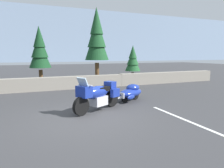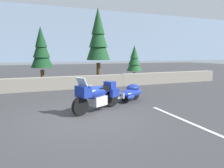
{
  "view_description": "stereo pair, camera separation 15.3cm",
  "coord_description": "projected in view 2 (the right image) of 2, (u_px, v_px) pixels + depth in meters",
  "views": [
    {
      "loc": [
        -1.79,
        -6.45,
        2.1
      ],
      "look_at": [
        1.54,
        1.6,
        0.85
      ],
      "focal_mm": 32.65,
      "sensor_mm": 36.0,
      "label": 1
    },
    {
      "loc": [
        -1.65,
        -6.51,
        2.1
      ],
      "look_at": [
        1.54,
        1.6,
        0.85
      ],
      "focal_mm": 32.65,
      "sensor_mm": 36.0,
      "label": 2
    }
  ],
  "objects": [
    {
      "name": "pine_tree_secondary",
      "position": [
        41.0,
        49.0,
        13.05
      ],
      "size": [
        1.37,
        1.37,
        3.93
      ],
      "color": "brown",
      "rests_on": "ground"
    },
    {
      "name": "parking_stripe_marker",
      "position": [
        185.0,
        121.0,
        6.54
      ],
      "size": [
        0.12,
        3.6,
        0.01
      ],
      "primitive_type": "cube",
      "color": "silver",
      "rests_on": "ground"
    },
    {
      "name": "pine_tree_tall",
      "position": [
        98.0,
        37.0,
        14.09
      ],
      "size": [
        1.66,
        1.66,
        5.33
      ],
      "color": "brown",
      "rests_on": "ground"
    },
    {
      "name": "touring_motorcycle",
      "position": [
        97.0,
        94.0,
        7.66
      ],
      "size": [
        2.11,
        1.37,
        1.33
      ],
      "color": "black",
      "rests_on": "ground"
    },
    {
      "name": "ground_plane",
      "position": [
        87.0,
        117.0,
        6.89
      ],
      "size": [
        80.0,
        80.0,
        0.0
      ],
      "primitive_type": "plane",
      "color": "#38383A"
    },
    {
      "name": "distant_ridgeline",
      "position": [
        34.0,
        42.0,
        94.3
      ],
      "size": [
        240.0,
        80.0,
        16.0
      ],
      "primitive_type": "cube",
      "color": "#7F93AD",
      "rests_on": "ground"
    },
    {
      "name": "stone_guard_wall",
      "position": [
        62.0,
        83.0,
        12.47
      ],
      "size": [
        24.0,
        0.6,
        0.84
      ],
      "color": "gray",
      "rests_on": "ground"
    },
    {
      "name": "pine_tree_far_right",
      "position": [
        134.0,
        60.0,
        15.05
      ],
      "size": [
        1.14,
        1.14,
        2.81
      ],
      "color": "brown",
      "rests_on": "ground"
    },
    {
      "name": "car_shaped_trailer",
      "position": [
        131.0,
        92.0,
        9.31
      ],
      "size": [
        2.12,
        1.34,
        0.76
      ],
      "color": "black",
      "rests_on": "ground"
    }
  ]
}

